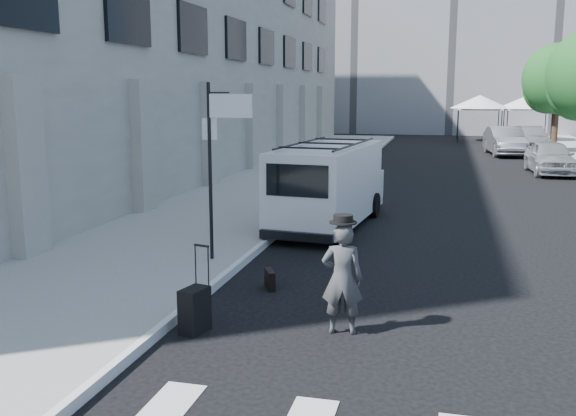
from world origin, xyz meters
The scene contains 14 objects.
ground centered at (0.00, 0.00, 0.00)m, with size 120.00×120.00×0.00m, color black.
sidewalk_left centered at (-4.25, 16.00, 0.07)m, with size 4.50×48.00×0.15m, color gray.
building_left centered at (-11.50, 18.00, 6.00)m, with size 10.00×44.00×12.00m, color gray.
sign_pole centered at (-2.36, 3.20, 2.65)m, with size 1.03×0.07×3.50m.
tree_far centered at (7.50, 29.15, 3.97)m, with size 3.80×3.83×6.03m.
tent_left centered at (4.00, 38.00, 2.71)m, with size 4.00×4.00×3.20m.
tent_right centered at (7.20, 38.50, 2.71)m, with size 4.00×4.00×3.20m.
businessman centered at (0.53, 0.21, 0.82)m, with size 0.60×0.39×1.64m, color #3D3E40.
briefcase centered at (-1.05, 2.00, 0.17)m, with size 0.12×0.44×0.34m, color black.
suitcase centered at (-1.56, -0.27, 0.34)m, with size 0.39×0.51×1.27m.
cargo_van centered at (-1.01, 7.63, 1.09)m, with size 2.35×5.65×2.10m.
parked_car_a centered at (6.20, 20.38, 0.71)m, with size 1.68×4.18×1.43m, color #9DA0A4.
parked_car_b centered at (5.00, 28.37, 0.77)m, with size 1.64×4.69×1.55m, color #58595F.
parked_car_c centered at (6.80, 31.75, 0.70)m, with size 1.95×4.80×1.39m, color #979A9E.
Camera 1 is at (1.91, -8.61, 3.49)m, focal length 40.00 mm.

